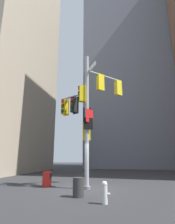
# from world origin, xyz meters

# --- Properties ---
(ground) EXTENTS (120.00, 120.00, 0.00)m
(ground) POSITION_xyz_m (0.00, 0.00, 0.00)
(ground) COLOR #2D2D30
(building_mid_block) EXTENTS (16.32, 16.32, 37.05)m
(building_mid_block) POSITION_xyz_m (3.76, 26.90, 18.52)
(building_mid_block) COLOR slate
(building_mid_block) RESTS_ON ground
(signal_pole_assembly) EXTENTS (4.16, 2.63, 8.20)m
(signal_pole_assembly) POSITION_xyz_m (-0.02, 0.44, 4.84)
(signal_pole_assembly) COLOR #9EA0A3
(signal_pole_assembly) RESTS_ON ground
(fire_hydrant) EXTENTS (0.33, 0.23, 0.82)m
(fire_hydrant) POSITION_xyz_m (1.33, -3.20, 0.43)
(fire_hydrant) COLOR silver
(fire_hydrant) RESTS_ON ground
(newspaper_box) EXTENTS (0.45, 0.36, 0.88)m
(newspaper_box) POSITION_xyz_m (-2.53, 0.37, 0.44)
(newspaper_box) COLOR red
(newspaper_box) RESTS_ON ground
(trash_bin) EXTENTS (0.50, 0.50, 0.82)m
(trash_bin) POSITION_xyz_m (0.04, -2.16, 0.41)
(trash_bin) COLOR #2D2D2D
(trash_bin) RESTS_ON ground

